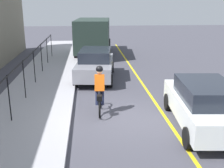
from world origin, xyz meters
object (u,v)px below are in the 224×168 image
Objects in this scene: cyclist_lead at (100,90)px; patrol_sedan at (204,104)px; parked_sedan_rear at (95,64)px; box_truck_background at (94,35)px.

cyclist_lead is 3.67m from patrol_sedan.
box_truck_background is (7.23, -0.10, 0.73)m from parked_sedan_rear.
parked_sedan_rear is at bearing -175.50° from box_truck_background.
parked_sedan_rear is (4.94, 0.01, -0.09)m from cyclist_lead.
parked_sedan_rear is 7.27m from box_truck_background.
cyclist_lead is 0.26× the size of box_truck_background.
parked_sedan_rear is (6.42, 3.37, 0.00)m from patrol_sedan.
cyclist_lead reaches higher than patrol_sedan.
cyclist_lead is 4.94m from parked_sedan_rear.
box_truck_background is at bearing -174.49° from parked_sedan_rear.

